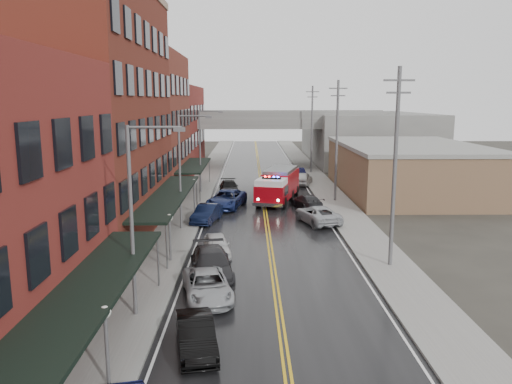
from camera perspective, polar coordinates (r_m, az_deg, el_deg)
name	(u,v)px	position (r m, az deg, el deg)	size (l,w,h in m)	color
road	(265,213)	(45.32, 1.06, -2.38)	(11.00, 160.00, 0.02)	black
sidewalk_left	(185,212)	(45.67, -8.14, -2.30)	(3.00, 160.00, 0.15)	slate
sidewalk_right	(345,212)	(46.11, 10.17, -2.23)	(3.00, 160.00, 0.15)	slate
curb_left	(203,212)	(45.48, -6.08, -2.30)	(0.30, 160.00, 0.15)	gray
curb_right	(327,212)	(45.83, 8.14, -2.25)	(0.30, 160.00, 0.15)	gray
brick_building_b	(88,115)	(39.04, -18.68, 8.34)	(9.00, 20.00, 18.00)	#5B1C18
brick_building_c	(140,124)	(56.01, -13.11, 7.55)	(9.00, 15.00, 15.00)	maroon
brick_building_far	(167,129)	(73.26, -10.16, 7.11)	(9.00, 20.00, 12.00)	maroon
tan_building	(408,170)	(57.40, 16.94, 2.42)	(14.00, 22.00, 5.00)	brown
right_far_block	(364,137)	(86.59, 12.29, 6.20)	(18.00, 30.00, 8.00)	slate
awning_0	(91,288)	(20.43, -18.34, -10.40)	(2.60, 16.00, 3.09)	black
awning_1	(169,195)	(38.32, -9.86, -0.35)	(2.60, 18.00, 3.09)	black
awning_2	(195,165)	(55.46, -7.04, 3.03)	(2.60, 13.00, 3.09)	black
globe_lamp_0	(106,328)	(18.62, -16.80, -14.66)	(0.44, 0.44, 3.12)	#59595B
globe_lamp_1	(170,227)	(31.55, -9.85, -3.95)	(0.44, 0.44, 3.12)	#59595B
globe_lamp_2	(194,188)	(45.12, -7.08, 0.47)	(0.44, 0.44, 3.12)	#59595B
street_lamp_0	(136,210)	(23.28, -13.50, -1.97)	(2.64, 0.22, 9.00)	#59595B
street_lamp_1	(183,165)	(38.82, -8.36, 3.11)	(2.64, 0.22, 9.00)	#59595B
street_lamp_2	(202,146)	(54.63, -6.16, 5.26)	(2.64, 0.22, 9.00)	#59595B
utility_pole_0	(395,165)	(30.64, 15.60, 3.00)	(1.80, 0.24, 12.00)	#59595B
utility_pole_1	(337,139)	(50.06, 9.22, 6.01)	(1.80, 0.24, 12.00)	#59595B
utility_pole_2	(312,128)	(69.80, 6.40, 7.30)	(1.80, 0.24, 12.00)	#59595B
overpass	(259,127)	(76.29, 0.33, 7.39)	(40.00, 10.00, 7.50)	slate
fire_truck	(278,185)	(49.88, 2.52, 0.84)	(5.28, 9.26, 3.22)	maroon
parked_car_left_1	(196,335)	(21.19, -6.88, -15.92)	(1.46, 4.18, 1.38)	black
parked_car_left_2	(207,285)	(26.20, -5.59, -10.58)	(2.30, 4.98, 1.39)	#9DA0A4
parked_car_left_3	(212,264)	(28.98, -5.10, -8.24)	(2.27, 5.57, 1.62)	black
parked_car_left_4	(216,245)	(33.07, -4.54, -6.07)	(1.62, 4.03, 1.37)	silver
parked_car_left_5	(207,214)	(41.91, -5.64, -2.46)	(1.57, 4.50, 1.48)	black
parked_car_left_6	(227,199)	(47.37, -3.38, -0.81)	(2.77, 6.02, 1.67)	navy
parked_car_left_7	(229,188)	(54.23, -3.10, 0.51)	(2.02, 4.96, 1.44)	black
parked_car_right_0	(317,214)	(41.70, 7.04, -2.55)	(2.47, 5.35, 1.49)	#A7AAAF
parked_car_right_1	(307,201)	(47.24, 5.84, -1.09)	(1.87, 4.59, 1.33)	#242427
parked_car_right_2	(303,178)	(60.25, 5.38, 1.55)	(1.88, 4.68, 1.59)	silver
parked_car_right_3	(297,173)	(65.53, 4.71, 2.21)	(1.51, 4.34, 1.43)	black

